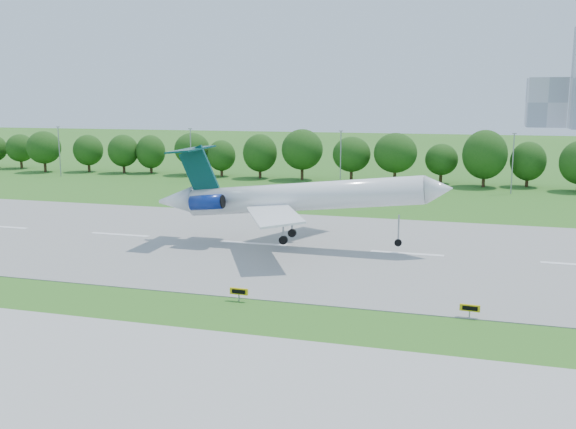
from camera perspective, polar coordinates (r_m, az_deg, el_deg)
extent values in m
plane|color=#296119|center=(57.02, 7.97, -9.30)|extent=(600.00, 600.00, 0.00)
cube|color=gray|center=(80.85, 10.52, -3.45)|extent=(400.00, 45.00, 0.08)
cube|color=#ADADA8|center=(40.70, 4.16, -17.57)|extent=(400.00, 23.00, 0.08)
cylinder|color=#382314|center=(181.37, -20.31, 4.24)|extent=(0.70, 0.70, 3.60)
sphere|color=#11380E|center=(181.00, -20.40, 5.62)|extent=(8.40, 8.40, 8.40)
cylinder|color=#382314|center=(160.98, -8.72, 4.06)|extent=(0.70, 0.70, 3.60)
sphere|color=#11380E|center=(160.57, -8.77, 5.62)|extent=(8.40, 8.40, 8.40)
cylinder|color=#382314|center=(148.78, 5.44, 3.63)|extent=(0.70, 0.70, 3.60)
sphere|color=#11380E|center=(148.34, 5.47, 5.32)|extent=(8.40, 8.40, 8.40)
cylinder|color=#382314|center=(146.83, 20.98, 2.90)|extent=(0.70, 0.70, 3.60)
sphere|color=#11380E|center=(146.37, 21.09, 4.61)|extent=(8.40, 8.40, 8.40)
cylinder|color=gray|center=(167.08, -19.65, 5.26)|extent=(0.24, 0.24, 12.00)
cube|color=gray|center=(166.72, -19.78, 7.34)|extent=(0.90, 0.25, 0.18)
cylinder|color=gray|center=(149.45, -8.63, 5.21)|extent=(0.24, 0.24, 12.00)
cube|color=gray|center=(149.04, -8.69, 7.54)|extent=(0.90, 0.25, 0.18)
cylinder|color=gray|center=(138.58, 4.70, 4.89)|extent=(0.24, 0.24, 12.00)
cube|color=gray|center=(138.14, 4.73, 7.41)|extent=(0.90, 0.25, 0.18)
cylinder|color=gray|center=(136.10, 19.33, 4.25)|extent=(0.24, 0.24, 12.00)
cube|color=gray|center=(135.65, 19.49, 6.81)|extent=(0.90, 0.25, 0.18)
cube|color=#B2B2B7|center=(460.44, 21.96, 9.22)|extent=(24.00, 24.00, 32.00)
cylinder|color=white|center=(81.85, 1.36, 1.60)|extent=(30.70, 4.17, 6.41)
cone|color=white|center=(79.42, 13.27, 2.22)|extent=(3.64, 3.62, 3.84)
cone|color=white|center=(87.82, -9.92, 1.22)|extent=(5.25, 3.66, 3.99)
cube|color=white|center=(75.73, -1.25, -0.02)|extent=(10.37, 14.08, 0.73)
cube|color=white|center=(89.28, 1.29, 1.57)|extent=(9.97, 14.12, 0.73)
cube|color=#043635|center=(85.88, -7.91, 3.85)|extent=(5.59, 0.62, 6.96)
cube|color=#043635|center=(86.01, -8.58, 5.75)|extent=(3.45, 9.70, 0.53)
cylinder|color=navy|center=(83.20, -7.25, 1.08)|extent=(4.46, 2.02, 2.32)
cylinder|color=navy|center=(88.05, -5.96, 1.61)|extent=(4.46, 2.02, 2.32)
cylinder|color=gray|center=(80.54, 9.80, -1.26)|extent=(0.20, 0.20, 3.55)
cylinder|color=black|center=(80.91, 9.76, -2.49)|extent=(0.92, 0.32, 0.91)
cylinder|color=gray|center=(80.84, -0.42, -1.06)|extent=(0.24, 0.24, 3.55)
cylinder|color=black|center=(81.21, -0.42, -2.29)|extent=(1.13, 0.48, 1.12)
cylinder|color=gray|center=(85.07, 0.37, -0.49)|extent=(0.24, 0.24, 3.55)
cylinder|color=black|center=(85.42, 0.37, -1.66)|extent=(1.13, 0.48, 1.12)
cube|color=gray|center=(61.61, -4.37, -7.34)|extent=(0.12, 0.12, 0.79)
cube|color=#DFB60B|center=(61.44, -4.38, -6.83)|extent=(1.82, 0.26, 0.62)
cube|color=black|center=(61.33, -4.43, -6.86)|extent=(1.36, 0.06, 0.40)
cube|color=gray|center=(59.11, 15.84, -8.50)|extent=(0.12, 0.12, 0.77)
cube|color=#DFB60B|center=(58.94, 15.86, -7.99)|extent=(1.76, 0.30, 0.60)
cube|color=black|center=(58.83, 15.85, -8.03)|extent=(1.31, 0.10, 0.38)
imported|color=white|center=(139.53, 4.26, 2.70)|extent=(3.70, 1.99, 1.16)
imported|color=silver|center=(140.38, -7.58, 2.69)|extent=(3.64, 1.81, 1.19)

